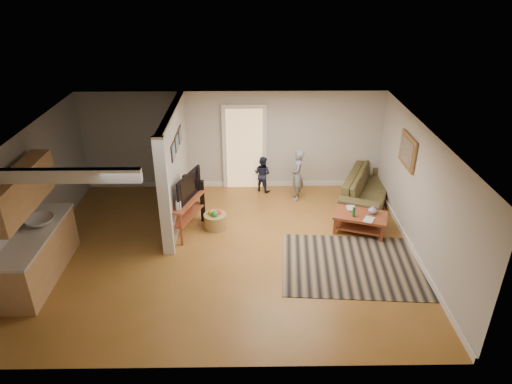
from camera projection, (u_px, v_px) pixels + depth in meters
ground at (229, 250)px, 9.30m from camera, size 7.50×7.50×0.00m
room_shell at (174, 177)px, 9.01m from camera, size 7.54×6.02×2.52m
area_rug at (355, 265)px, 8.84m from camera, size 2.95×2.25×0.01m
sofa at (366, 200)px, 11.25m from camera, size 1.83×2.58×0.70m
coffee_table at (361, 218)px, 9.79m from camera, size 1.26×0.97×0.65m
tv_console at (185, 202)px, 9.64m from camera, size 0.86×1.35×1.09m
speaker_left at (203, 201)px, 10.14m from camera, size 0.10×0.10×1.00m
speaker_right at (187, 196)px, 10.30m from camera, size 0.14×0.14×1.05m
toy_basket at (215, 220)px, 10.02m from camera, size 0.50×0.50×0.45m
child at (296, 198)px, 11.32m from camera, size 0.35×0.50×1.28m
toddler at (262, 190)px, 11.72m from camera, size 0.57×0.53×0.93m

